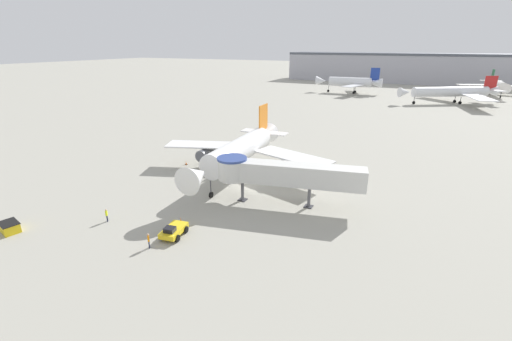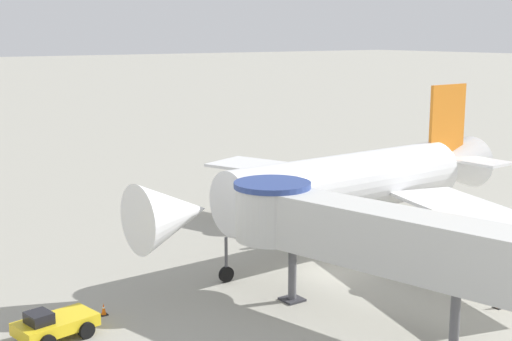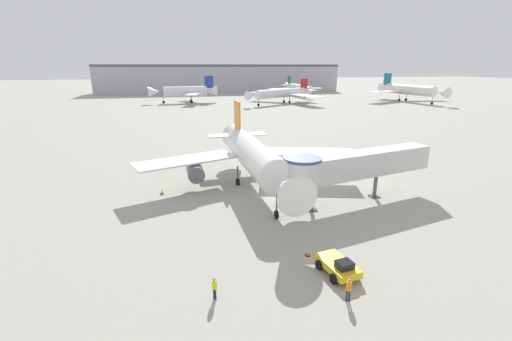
{
  "view_description": "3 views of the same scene",
  "coord_description": "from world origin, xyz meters",
  "px_view_note": "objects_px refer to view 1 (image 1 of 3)",
  "views": [
    {
      "loc": [
        23.25,
        -43.61,
        20.68
      ],
      "look_at": [
        2.73,
        -1.71,
        3.41
      ],
      "focal_mm": 24.0,
      "sensor_mm": 36.0,
      "label": 1
    },
    {
      "loc": [
        30.44,
        -27.17,
        13.95
      ],
      "look_at": [
        -2.71,
        -3.91,
        6.1
      ],
      "focal_mm": 50.0,
      "sensor_mm": 36.0,
      "label": 2
    },
    {
      "loc": [
        -11.53,
        -37.99,
        15.43
      ],
      "look_at": [
        -3.2,
        -1.38,
        3.87
      ],
      "focal_mm": 24.0,
      "sensor_mm": 36.0,
      "label": 3
    }
  ],
  "objects_px": {
    "traffic_cone_starboard_wing": "(308,186)",
    "traffic_cone_port_wing": "(186,163)",
    "service_container_yellow": "(10,227)",
    "ground_crew_marshaller": "(107,214)",
    "main_airplane": "(241,150)",
    "ground_crew_wing_walker": "(149,240)",
    "pushback_tug_yellow": "(173,231)",
    "background_jet_red_tail": "(453,92)",
    "background_jet_blue_tail": "(351,82)",
    "jet_bridge": "(279,173)",
    "traffic_cone_near_nose": "(181,220)",
    "background_jet_green_tail": "(497,85)"
  },
  "relations": [
    {
      "from": "jet_bridge",
      "to": "traffic_cone_starboard_wing",
      "type": "relative_size",
      "value": 27.36
    },
    {
      "from": "service_container_yellow",
      "to": "background_jet_blue_tail",
      "type": "xyz_separation_m",
      "value": [
        10.79,
        139.54,
        4.3
      ]
    },
    {
      "from": "service_container_yellow",
      "to": "traffic_cone_near_nose",
      "type": "distance_m",
      "value": 19.66
    },
    {
      "from": "service_container_yellow",
      "to": "background_jet_red_tail",
      "type": "relative_size",
      "value": 0.08
    },
    {
      "from": "service_container_yellow",
      "to": "traffic_cone_near_nose",
      "type": "height_order",
      "value": "service_container_yellow"
    },
    {
      "from": "service_container_yellow",
      "to": "main_airplane",
      "type": "bearing_deg",
      "value": 60.97
    },
    {
      "from": "background_jet_blue_tail",
      "to": "background_jet_red_tail",
      "type": "bearing_deg",
      "value": 69.75
    },
    {
      "from": "pushback_tug_yellow",
      "to": "traffic_cone_near_nose",
      "type": "xyz_separation_m",
      "value": [
        -1.32,
        2.99,
        -0.41
      ]
    },
    {
      "from": "traffic_cone_starboard_wing",
      "to": "traffic_cone_port_wing",
      "type": "relative_size",
      "value": 1.03
    },
    {
      "from": "service_container_yellow",
      "to": "traffic_cone_starboard_wing",
      "type": "xyz_separation_m",
      "value": [
        27.32,
        27.7,
        -0.26
      ]
    },
    {
      "from": "pushback_tug_yellow",
      "to": "background_jet_green_tail",
      "type": "xyz_separation_m",
      "value": [
        50.13,
        153.35,
        3.74
      ]
    },
    {
      "from": "traffic_cone_port_wing",
      "to": "ground_crew_marshaller",
      "type": "height_order",
      "value": "ground_crew_marshaller"
    },
    {
      "from": "traffic_cone_port_wing",
      "to": "background_jet_blue_tail",
      "type": "relative_size",
      "value": 0.02
    },
    {
      "from": "jet_bridge",
      "to": "traffic_cone_near_nose",
      "type": "distance_m",
      "value": 14.06
    },
    {
      "from": "ground_crew_marshaller",
      "to": "background_jet_blue_tail",
      "type": "distance_m",
      "value": 132.82
    },
    {
      "from": "ground_crew_wing_walker",
      "to": "traffic_cone_port_wing",
      "type": "bearing_deg",
      "value": -18.54
    },
    {
      "from": "service_container_yellow",
      "to": "ground_crew_marshaller",
      "type": "height_order",
      "value": "ground_crew_marshaller"
    },
    {
      "from": "main_airplane",
      "to": "ground_crew_wing_walker",
      "type": "relative_size",
      "value": 17.33
    },
    {
      "from": "ground_crew_wing_walker",
      "to": "background_jet_red_tail",
      "type": "relative_size",
      "value": 0.05
    },
    {
      "from": "main_airplane",
      "to": "traffic_cone_starboard_wing",
      "type": "height_order",
      "value": "main_airplane"
    },
    {
      "from": "service_container_yellow",
      "to": "background_jet_green_tail",
      "type": "height_order",
      "value": "background_jet_green_tail"
    },
    {
      "from": "ground_crew_marshaller",
      "to": "background_jet_blue_tail",
      "type": "relative_size",
      "value": 0.06
    },
    {
      "from": "main_airplane",
      "to": "background_jet_blue_tail",
      "type": "bearing_deg",
      "value": 90.26
    },
    {
      "from": "traffic_cone_near_nose",
      "to": "background_jet_green_tail",
      "type": "xyz_separation_m",
      "value": [
        51.44,
        150.36,
        4.15
      ]
    },
    {
      "from": "traffic_cone_starboard_wing",
      "to": "jet_bridge",
      "type": "bearing_deg",
      "value": -105.94
    },
    {
      "from": "jet_bridge",
      "to": "pushback_tug_yellow",
      "type": "relative_size",
      "value": 5.06
    },
    {
      "from": "jet_bridge",
      "to": "background_jet_green_tail",
      "type": "bearing_deg",
      "value": 60.37
    },
    {
      "from": "traffic_cone_near_nose",
      "to": "ground_crew_wing_walker",
      "type": "bearing_deg",
      "value": -84.93
    },
    {
      "from": "traffic_cone_near_nose",
      "to": "background_jet_blue_tail",
      "type": "bearing_deg",
      "value": 92.54
    },
    {
      "from": "traffic_cone_port_wing",
      "to": "pushback_tug_yellow",
      "type": "bearing_deg",
      "value": -56.26
    },
    {
      "from": "pushback_tug_yellow",
      "to": "service_container_yellow",
      "type": "xyz_separation_m",
      "value": [
        -17.83,
        -7.67,
        -0.1
      ]
    },
    {
      "from": "jet_bridge",
      "to": "background_jet_red_tail",
      "type": "height_order",
      "value": "background_jet_red_tail"
    },
    {
      "from": "service_container_yellow",
      "to": "background_jet_green_tail",
      "type": "relative_size",
      "value": 0.09
    },
    {
      "from": "main_airplane",
      "to": "traffic_cone_port_wing",
      "type": "height_order",
      "value": "main_airplane"
    },
    {
      "from": "ground_crew_marshaller",
      "to": "background_jet_blue_tail",
      "type": "height_order",
      "value": "background_jet_blue_tail"
    },
    {
      "from": "traffic_cone_near_nose",
      "to": "traffic_cone_starboard_wing",
      "type": "bearing_deg",
      "value": 57.61
    },
    {
      "from": "ground_crew_wing_walker",
      "to": "jet_bridge",
      "type": "bearing_deg",
      "value": -74.32
    },
    {
      "from": "pushback_tug_yellow",
      "to": "ground_crew_marshaller",
      "type": "relative_size",
      "value": 2.33
    },
    {
      "from": "traffic_cone_port_wing",
      "to": "background_jet_blue_tail",
      "type": "xyz_separation_m",
      "value": [
        6.82,
        111.13,
        4.57
      ]
    },
    {
      "from": "pushback_tug_yellow",
      "to": "background_jet_red_tail",
      "type": "distance_m",
      "value": 123.82
    },
    {
      "from": "background_jet_red_tail",
      "to": "service_container_yellow",
      "type": "bearing_deg",
      "value": -52.69
    },
    {
      "from": "ground_crew_marshaller",
      "to": "background_jet_red_tail",
      "type": "xyz_separation_m",
      "value": [
        41.9,
        120.35,
        3.38
      ]
    },
    {
      "from": "jet_bridge",
      "to": "background_jet_blue_tail",
      "type": "xyz_separation_m",
      "value": [
        -14.54,
        118.78,
        0.37
      ]
    },
    {
      "from": "jet_bridge",
      "to": "background_jet_red_tail",
      "type": "distance_m",
      "value": 109.24
    },
    {
      "from": "pushback_tug_yellow",
      "to": "service_container_yellow",
      "type": "bearing_deg",
      "value": -166.32
    },
    {
      "from": "main_airplane",
      "to": "background_jet_blue_tail",
      "type": "relative_size",
      "value": 1.03
    },
    {
      "from": "ground_crew_wing_walker",
      "to": "background_jet_red_tail",
      "type": "xyz_separation_m",
      "value": [
        33.08,
        122.61,
        3.33
      ]
    },
    {
      "from": "pushback_tug_yellow",
      "to": "background_jet_red_tail",
      "type": "height_order",
      "value": "background_jet_red_tail"
    },
    {
      "from": "pushback_tug_yellow",
      "to": "background_jet_blue_tail",
      "type": "height_order",
      "value": "background_jet_blue_tail"
    },
    {
      "from": "ground_crew_wing_walker",
      "to": "background_jet_blue_tail",
      "type": "bearing_deg",
      "value": -44.61
    }
  ]
}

